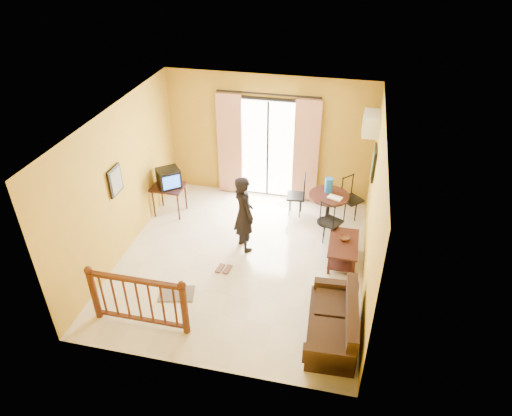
% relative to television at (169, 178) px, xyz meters
% --- Properties ---
extents(ground, '(5.00, 5.00, 0.00)m').
position_rel_television_xyz_m(ground, '(1.87, -1.24, -0.87)').
color(ground, beige).
rests_on(ground, ground).
extents(room_shell, '(5.00, 5.00, 5.00)m').
position_rel_television_xyz_m(room_shell, '(1.87, -1.24, 0.84)').
color(room_shell, white).
rests_on(room_shell, ground).
extents(balcony_door, '(2.25, 0.14, 2.46)m').
position_rel_television_xyz_m(balcony_door, '(1.87, 1.19, 0.32)').
color(balcony_door, black).
rests_on(balcony_door, ground).
extents(tv_table, '(0.67, 0.56, 0.67)m').
position_rel_television_xyz_m(tv_table, '(-0.03, 0.00, -0.28)').
color(tv_table, black).
rests_on(tv_table, ground).
extents(television, '(0.60, 0.59, 0.40)m').
position_rel_television_xyz_m(television, '(0.00, 0.00, 0.00)').
color(television, black).
rests_on(television, tv_table).
extents(picture_left, '(0.05, 0.42, 0.52)m').
position_rel_television_xyz_m(picture_left, '(-0.35, -1.44, 0.68)').
color(picture_left, black).
rests_on(picture_left, room_shell).
extents(dining_table, '(0.82, 0.82, 0.69)m').
position_rel_television_xyz_m(dining_table, '(3.32, 0.35, -0.32)').
color(dining_table, black).
rests_on(dining_table, ground).
extents(water_jug, '(0.16, 0.16, 0.31)m').
position_rel_television_xyz_m(water_jug, '(3.30, 0.48, -0.03)').
color(water_jug, blue).
rests_on(water_jug, dining_table).
extents(serving_tray, '(0.32, 0.26, 0.02)m').
position_rel_television_xyz_m(serving_tray, '(3.45, 0.25, -0.17)').
color(serving_tray, white).
rests_on(serving_tray, dining_table).
extents(dining_chairs, '(1.67, 1.48, 0.95)m').
position_rel_television_xyz_m(dining_chairs, '(3.28, 0.31, -0.87)').
color(dining_chairs, black).
rests_on(dining_chairs, ground).
extents(air_conditioner, '(0.31, 0.60, 0.40)m').
position_rel_television_xyz_m(air_conditioner, '(3.96, 0.71, 1.28)').
color(air_conditioner, white).
rests_on(air_conditioner, room_shell).
extents(botanical_print, '(0.05, 0.50, 0.60)m').
position_rel_television_xyz_m(botanical_print, '(4.08, 0.06, 0.78)').
color(botanical_print, black).
rests_on(botanical_print, room_shell).
extents(coffee_table, '(0.53, 0.96, 0.43)m').
position_rel_television_xyz_m(coffee_table, '(3.72, -0.85, -0.58)').
color(coffee_table, black).
rests_on(coffee_table, ground).
extents(bowl, '(0.26, 0.26, 0.06)m').
position_rel_television_xyz_m(bowl, '(3.72, -0.76, -0.41)').
color(bowl, '#55301D').
rests_on(bowl, coffee_table).
extents(sofa, '(0.78, 1.57, 0.74)m').
position_rel_television_xyz_m(sofa, '(3.72, -2.75, -0.59)').
color(sofa, black).
rests_on(sofa, ground).
extents(standing_person, '(0.66, 0.68, 1.56)m').
position_rel_television_xyz_m(standing_person, '(1.83, -0.85, -0.08)').
color(standing_person, black).
rests_on(standing_person, ground).
extents(stair_balustrade, '(1.63, 0.13, 1.04)m').
position_rel_television_xyz_m(stair_balustrade, '(0.72, -3.14, -0.30)').
color(stair_balustrade, '#471E0F').
rests_on(stair_balustrade, ground).
extents(doormat, '(0.67, 0.52, 0.02)m').
position_rel_television_xyz_m(doormat, '(1.01, -2.39, -0.86)').
color(doormat, '#5F544C').
rests_on(doormat, ground).
extents(sandals, '(0.28, 0.26, 0.03)m').
position_rel_television_xyz_m(sandals, '(1.62, -1.59, -0.85)').
color(sandals, '#55301D').
rests_on(sandals, ground).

